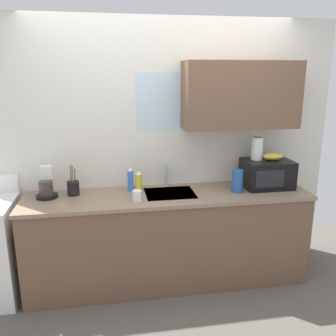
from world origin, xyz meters
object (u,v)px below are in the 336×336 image
at_px(microwave, 267,174).
at_px(coffee_maker, 47,186).
at_px(banana_bunch, 273,157).
at_px(paper_towel_roll, 257,148).
at_px(dish_soap_bottle_yellow, 139,181).
at_px(dish_soap_bottle_blue, 131,180).
at_px(utensil_crock, 73,188).
at_px(mug_white, 137,196).
at_px(cereal_canister, 237,181).

bearing_deg(microwave, coffee_maker, 178.36).
distance_m(banana_bunch, coffee_maker, 2.15).
distance_m(paper_towel_roll, dish_soap_bottle_yellow, 1.19).
height_order(dish_soap_bottle_blue, utensil_crock, utensil_crock).
distance_m(microwave, banana_bunch, 0.18).
bearing_deg(banana_bunch, microwave, -178.23).
bearing_deg(dish_soap_bottle_blue, banana_bunch, -4.01).
height_order(mug_white, utensil_crock, utensil_crock).
relative_size(dish_soap_bottle_blue, mug_white, 2.47).
relative_size(microwave, cereal_canister, 2.16).
height_order(paper_towel_roll, utensil_crock, paper_towel_roll).
bearing_deg(cereal_canister, paper_towel_roll, 32.01).
bearing_deg(cereal_canister, utensil_crock, 173.62).
relative_size(dish_soap_bottle_blue, cereal_canister, 1.10).
xyz_separation_m(coffee_maker, utensil_crock, (0.23, 0.01, -0.03)).
xyz_separation_m(cereal_canister, mug_white, (-0.95, -0.09, -0.06)).
relative_size(coffee_maker, utensil_crock, 0.96).
bearing_deg(utensil_crock, dish_soap_bottle_yellow, 2.72).
distance_m(coffee_maker, utensil_crock, 0.23).
relative_size(mug_white, utensil_crock, 0.33).
height_order(microwave, coffee_maker, coffee_maker).
height_order(coffee_maker, cereal_canister, coffee_maker).
height_order(banana_bunch, dish_soap_bottle_blue, banana_bunch).
xyz_separation_m(banana_bunch, utensil_crock, (-1.91, 0.07, -0.23)).
xyz_separation_m(dish_soap_bottle_blue, utensil_crock, (-0.53, -0.03, -0.04)).
bearing_deg(microwave, dish_soap_bottle_blue, 175.77).
xyz_separation_m(coffee_maker, mug_white, (0.80, -0.25, -0.06)).
xyz_separation_m(dish_soap_bottle_blue, cereal_canister, (0.99, -0.20, -0.00)).
xyz_separation_m(banana_bunch, dish_soap_bottle_yellow, (-1.30, 0.10, -0.21)).
bearing_deg(utensil_crock, cereal_canister, -6.38).
distance_m(coffee_maker, cereal_canister, 1.76).
xyz_separation_m(paper_towel_roll, utensil_crock, (-1.76, 0.02, -0.31)).
height_order(paper_towel_roll, coffee_maker, paper_towel_roll).
bearing_deg(dish_soap_bottle_yellow, mug_white, -97.89).
bearing_deg(dish_soap_bottle_yellow, banana_bunch, -4.32).
relative_size(coffee_maker, cereal_canister, 1.31).
bearing_deg(banana_bunch, cereal_canister, -165.62).
relative_size(banana_bunch, dish_soap_bottle_yellow, 1.02).
xyz_separation_m(dish_soap_bottle_yellow, cereal_canister, (0.91, -0.20, 0.02)).
distance_m(microwave, paper_towel_roll, 0.27).
distance_m(banana_bunch, mug_white, 1.38).
height_order(dish_soap_bottle_blue, cereal_canister, dish_soap_bottle_blue).
bearing_deg(coffee_maker, cereal_canister, -5.17).
bearing_deg(paper_towel_roll, utensil_crock, 179.36).
relative_size(coffee_maker, mug_white, 2.95).
bearing_deg(banana_bunch, dish_soap_bottle_yellow, 175.68).
height_order(banana_bunch, coffee_maker, banana_bunch).
bearing_deg(coffee_maker, mug_white, -17.33).
xyz_separation_m(mug_white, utensil_crock, (-0.57, 0.26, 0.02)).
bearing_deg(microwave, utensil_crock, 177.80).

